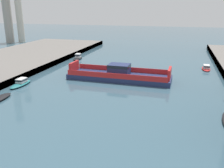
% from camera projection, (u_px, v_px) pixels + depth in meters
% --- Properties ---
extents(chain_ferry, '(22.64, 6.81, 3.47)m').
position_uv_depth(chain_ferry, '(119.00, 75.00, 53.99)').
color(chain_ferry, navy).
rests_on(chain_ferry, ground).
extents(moored_boat_near_right, '(2.08, 6.17, 1.41)m').
position_uv_depth(moored_boat_near_right, '(21.00, 83.00, 50.08)').
color(moored_boat_near_right, '#237075').
rests_on(moored_boat_near_right, ground).
extents(moored_boat_mid_right, '(2.14, 5.86, 1.26)m').
position_uv_depth(moored_boat_mid_right, '(206.00, 68.00, 62.95)').
color(moored_boat_mid_right, red).
rests_on(moored_boat_mid_right, ground).
extents(moored_boat_far_left, '(2.46, 5.79, 1.64)m').
position_uv_depth(moored_boat_far_left, '(78.00, 57.00, 75.53)').
color(moored_boat_far_left, black).
rests_on(moored_boat_far_left, ground).
extents(smokestack_distant_a, '(3.17, 3.17, 28.93)m').
position_uv_depth(smokestack_distant_a, '(18.00, 7.00, 107.80)').
color(smokestack_distant_a, beige).
rests_on(smokestack_distant_a, ground).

